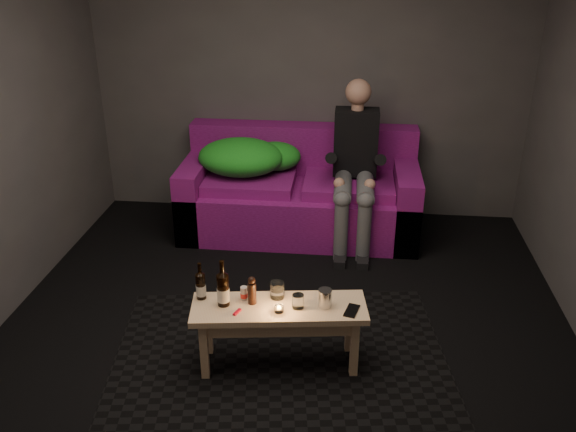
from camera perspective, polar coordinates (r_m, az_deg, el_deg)
name	(u,v)px	position (r m, az deg, el deg)	size (l,w,h in m)	color
floor	(282,346)	(4.18, -0.58, -12.04)	(4.50, 4.50, 0.00)	black
room	(289,86)	(3.90, 0.12, 12.06)	(4.50, 4.50, 4.50)	silver
rug	(280,358)	(4.07, -0.73, -13.14)	(2.15, 1.56, 0.01)	black
sofa	(300,195)	(5.60, 1.14, 1.97)	(2.11, 0.95, 0.91)	#700E5B
green_blanket	(247,157)	(5.52, -3.88, 5.52)	(0.93, 0.63, 0.32)	green
person	(355,162)	(5.28, 6.30, 5.02)	(0.38, 0.87, 1.41)	black
coffee_table	(279,317)	(3.82, -0.84, -9.39)	(1.11, 0.48, 0.44)	#EEBA8B
beer_bottle_a	(201,285)	(3.84, -8.17, -6.45)	(0.06, 0.06, 0.25)	black
beer_bottle_b	(223,289)	(3.74, -6.10, -6.80)	(0.08, 0.08, 0.30)	black
salt_shaker	(244,293)	(3.82, -4.14, -7.23)	(0.04, 0.04, 0.09)	silver
pepper_mill	(252,293)	(3.77, -3.39, -7.24)	(0.05, 0.05, 0.14)	black
tumbler_back	(277,290)	(3.83, -1.02, -6.94)	(0.09, 0.09, 0.11)	white
tealight	(279,309)	(3.71, -0.85, -8.68)	(0.05, 0.05, 0.04)	white
tumbler_front	(298,301)	(3.73, 0.94, -7.99)	(0.07, 0.07, 0.09)	white
steel_cup	(325,298)	(3.74, 3.48, -7.68)	(0.08, 0.08, 0.12)	#AFB1B6
smartphone	(352,311)	(3.74, 5.99, -8.80)	(0.07, 0.14, 0.01)	black
red_lighter	(237,312)	(3.72, -4.79, -8.95)	(0.02, 0.07, 0.01)	red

